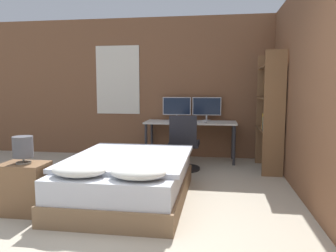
{
  "coord_description": "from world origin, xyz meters",
  "views": [
    {
      "loc": [
        0.77,
        -2.49,
        1.35
      ],
      "look_at": [
        -0.0,
        2.58,
        0.75
      ],
      "focal_mm": 35.0,
      "sensor_mm": 36.0,
      "label": 1
    }
  ],
  "objects": [
    {
      "name": "office_chair",
      "position": [
        0.23,
        2.76,
        0.38
      ],
      "size": [
        0.52,
        0.52,
        0.92
      ],
      "color": "black",
      "rests_on": "ground_plane"
    },
    {
      "name": "ground_plane",
      "position": [
        0.0,
        0.0,
        0.0
      ],
      "size": [
        20.0,
        20.0,
        0.0
      ],
      "primitive_type": "plane",
      "color": "#B2A893"
    },
    {
      "name": "wall_back",
      "position": [
        -0.01,
        3.89,
        1.35
      ],
      "size": [
        12.0,
        0.08,
        2.7
      ],
      "color": "brown",
      "rests_on": "ground_plane"
    },
    {
      "name": "bookshelf",
      "position": [
        1.61,
        2.92,
        1.03
      ],
      "size": [
        0.32,
        0.93,
        1.91
      ],
      "color": "brown",
      "rests_on": "ground_plane"
    },
    {
      "name": "bedside_lamp",
      "position": [
        -1.26,
        0.66,
        0.72
      ],
      "size": [
        0.21,
        0.21,
        0.29
      ],
      "color": "gray",
      "rests_on": "nightstand"
    },
    {
      "name": "monitor_left",
      "position": [
        -0.01,
        3.72,
        0.99
      ],
      "size": [
        0.54,
        0.16,
        0.44
      ],
      "color": "#B7B7BC",
      "rests_on": "desk"
    },
    {
      "name": "desk",
      "position": [
        0.28,
        3.5,
        0.65
      ],
      "size": [
        1.67,
        0.63,
        0.73
      ],
      "color": "beige",
      "rests_on": "ground_plane"
    },
    {
      "name": "computer_mouse",
      "position": [
        0.56,
        3.29,
        0.75
      ],
      "size": [
        0.07,
        0.05,
        0.04
      ],
      "color": "#B7B7BC",
      "rests_on": "desk"
    },
    {
      "name": "bed",
      "position": [
        -0.28,
        1.24,
        0.26
      ],
      "size": [
        1.41,
        1.97,
        0.6
      ],
      "color": "#846647",
      "rests_on": "ground_plane"
    },
    {
      "name": "wall_side_right",
      "position": [
        1.82,
        1.5,
        1.35
      ],
      "size": [
        0.06,
        12.0,
        2.7
      ],
      "color": "brown",
      "rests_on": "ground_plane"
    },
    {
      "name": "monitor_right",
      "position": [
        0.56,
        3.72,
        0.99
      ],
      "size": [
        0.54,
        0.16,
        0.44
      ],
      "color": "#B7B7BC",
      "rests_on": "desk"
    },
    {
      "name": "nightstand",
      "position": [
        -1.26,
        0.66,
        0.27
      ],
      "size": [
        0.47,
        0.34,
        0.55
      ],
      "color": "brown",
      "rests_on": "ground_plane"
    },
    {
      "name": "keyboard",
      "position": [
        0.28,
        3.29,
        0.74
      ],
      "size": [
        0.38,
        0.13,
        0.02
      ],
      "color": "#B7B7BC",
      "rests_on": "desk"
    }
  ]
}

